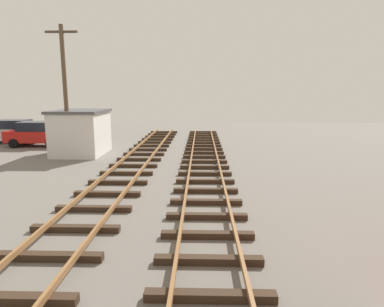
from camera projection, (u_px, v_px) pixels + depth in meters
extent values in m
cube|color=#38281C|center=(210.00, 296.00, 6.26)|extent=(2.50, 0.24, 0.18)
cube|color=#38281C|center=(209.00, 260.00, 7.60)|extent=(2.50, 0.24, 0.18)
cube|color=#38281C|center=(208.00, 235.00, 8.93)|extent=(2.50, 0.24, 0.18)
cube|color=#38281C|center=(207.00, 216.00, 10.26)|extent=(2.50, 0.24, 0.18)
cube|color=#38281C|center=(206.00, 202.00, 11.60)|extent=(2.50, 0.24, 0.18)
cube|color=#38281C|center=(206.00, 191.00, 12.93)|extent=(2.50, 0.24, 0.18)
cube|color=#38281C|center=(205.00, 181.00, 14.26)|extent=(2.50, 0.24, 0.18)
cube|color=#38281C|center=(205.00, 174.00, 15.60)|extent=(2.50, 0.24, 0.18)
cube|color=#38281C|center=(205.00, 167.00, 16.93)|extent=(2.50, 0.24, 0.18)
cube|color=#38281C|center=(204.00, 162.00, 18.26)|extent=(2.50, 0.24, 0.18)
cube|color=#38281C|center=(204.00, 157.00, 19.60)|extent=(2.50, 0.24, 0.18)
cube|color=#38281C|center=(204.00, 153.00, 20.93)|extent=(2.50, 0.24, 0.18)
cube|color=#38281C|center=(204.00, 149.00, 22.26)|extent=(2.50, 0.24, 0.18)
cube|color=#38281C|center=(204.00, 146.00, 23.60)|extent=(2.50, 0.24, 0.18)
cube|color=#38281C|center=(204.00, 143.00, 24.93)|extent=(2.50, 0.24, 0.18)
cube|color=#38281C|center=(203.00, 140.00, 26.26)|extent=(2.50, 0.24, 0.18)
cube|color=#38281C|center=(203.00, 138.00, 27.59)|extent=(2.50, 0.24, 0.18)
cube|color=#38281C|center=(203.00, 136.00, 28.93)|extent=(2.50, 0.24, 0.18)
cube|color=#38281C|center=(203.00, 134.00, 30.26)|extent=(2.50, 0.24, 0.18)
cube|color=#38281C|center=(203.00, 132.00, 31.59)|extent=(2.50, 0.24, 0.18)
cube|color=#38281C|center=(11.00, 299.00, 6.17)|extent=(2.50, 0.24, 0.18)
cube|color=#38281C|center=(50.00, 257.00, 7.76)|extent=(2.50, 0.24, 0.18)
cube|color=#38281C|center=(76.00, 229.00, 9.35)|extent=(2.50, 0.24, 0.18)
cube|color=#38281C|center=(94.00, 209.00, 10.94)|extent=(2.50, 0.24, 0.18)
cube|color=#38281C|center=(107.00, 194.00, 12.52)|extent=(2.50, 0.24, 0.18)
cube|color=#38281C|center=(118.00, 182.00, 14.11)|extent=(2.50, 0.24, 0.18)
cube|color=#38281C|center=(126.00, 173.00, 15.70)|extent=(2.50, 0.24, 0.18)
cube|color=#38281C|center=(133.00, 166.00, 17.28)|extent=(2.50, 0.24, 0.18)
cube|color=#38281C|center=(139.00, 159.00, 18.87)|extent=(2.50, 0.24, 0.18)
cube|color=#38281C|center=(144.00, 154.00, 20.46)|extent=(2.50, 0.24, 0.18)
cube|color=#38281C|center=(148.00, 150.00, 22.05)|extent=(2.50, 0.24, 0.18)
cube|color=#38281C|center=(152.00, 146.00, 23.63)|extent=(2.50, 0.24, 0.18)
cube|color=#38281C|center=(155.00, 142.00, 25.22)|extent=(2.50, 0.24, 0.18)
cube|color=#38281C|center=(157.00, 139.00, 26.81)|extent=(2.50, 0.24, 0.18)
cube|color=#38281C|center=(160.00, 137.00, 28.39)|extent=(2.50, 0.24, 0.18)
cube|color=#38281C|center=(162.00, 134.00, 29.98)|extent=(2.50, 0.24, 0.18)
cube|color=#38281C|center=(164.00, 132.00, 31.57)|extent=(2.50, 0.24, 0.18)
cube|color=silver|center=(81.00, 133.00, 20.77)|extent=(2.80, 3.60, 2.60)
cube|color=#4C4C51|center=(80.00, 111.00, 20.52)|extent=(3.00, 3.80, 0.16)
cube|color=brown|center=(59.00, 138.00, 20.86)|extent=(0.06, 0.90, 2.00)
cube|color=red|center=(38.00, 136.00, 23.94)|extent=(4.20, 1.80, 0.80)
cube|color=#1E232D|center=(37.00, 126.00, 23.81)|extent=(2.31, 1.66, 0.64)
cylinder|color=black|center=(61.00, 140.00, 24.86)|extent=(0.64, 0.24, 0.64)
cylinder|color=black|center=(51.00, 144.00, 23.10)|extent=(0.64, 0.24, 0.64)
cylinder|color=black|center=(27.00, 140.00, 24.93)|extent=(0.64, 0.24, 0.64)
cylinder|color=black|center=(14.00, 143.00, 23.17)|extent=(0.64, 0.24, 0.64)
cube|color=#B7B7BC|center=(14.00, 133.00, 25.47)|extent=(4.20, 1.80, 0.80)
cube|color=#1E232D|center=(13.00, 124.00, 25.34)|extent=(2.31, 1.66, 0.64)
cylinder|color=black|center=(37.00, 137.00, 26.40)|extent=(0.64, 0.24, 0.64)
cylinder|color=black|center=(25.00, 140.00, 24.63)|extent=(0.64, 0.24, 0.64)
cylinder|color=black|center=(4.00, 137.00, 26.47)|extent=(0.64, 0.24, 0.64)
cylinder|color=brown|center=(65.00, 94.00, 18.96)|extent=(0.24, 0.24, 7.52)
cube|color=#4C3D2D|center=(61.00, 32.00, 18.34)|extent=(1.80, 0.12, 0.12)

